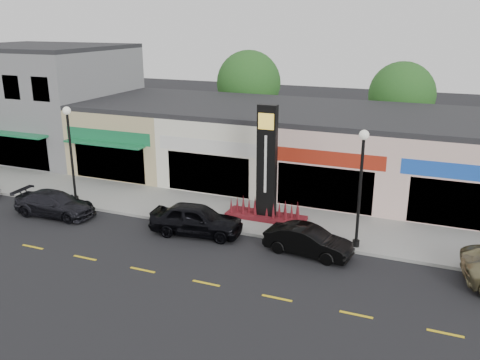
{
  "coord_description": "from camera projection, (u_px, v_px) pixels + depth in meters",
  "views": [
    {
      "loc": [
        11.18,
        -19.34,
        10.16
      ],
      "look_at": [
        1.6,
        4.0,
        2.15
      ],
      "focal_mm": 38.0,
      "sensor_mm": 36.0,
      "label": 1
    }
  ],
  "objects": [
    {
      "name": "shop_cream",
      "position": [
        240.0,
        140.0,
        34.1
      ],
      "size": [
        7.0,
        10.01,
        4.8
      ],
      "color": "white",
      "rests_on": "ground"
    },
    {
      "name": "shop_pink_e",
      "position": [
        465.0,
        161.0,
        29.04
      ],
      "size": [
        7.0,
        10.01,
        4.8
      ],
      "color": "beige",
      "rests_on": "ground"
    },
    {
      "name": "tree_rear_mid",
      "position": [
        402.0,
        95.0,
        36.99
      ],
      "size": [
        4.8,
        4.8,
        7.29
      ],
      "color": "#382619",
      "rests_on": "ground"
    },
    {
      "name": "ground",
      "position": [
        177.0,
        243.0,
        24.17
      ],
      "size": [
        120.0,
        120.0,
        0.0
      ],
      "primitive_type": "plane",
      "color": "black",
      "rests_on": "ground"
    },
    {
      "name": "building_grey_2story",
      "position": [
        44.0,
        100.0,
        39.55
      ],
      "size": [
        12.0,
        10.95,
        8.3
      ],
      "color": "slate",
      "rests_on": "ground"
    },
    {
      "name": "tree_rear_west",
      "position": [
        249.0,
        83.0,
        41.23
      ],
      "size": [
        5.2,
        5.2,
        7.83
      ],
      "color": "#382619",
      "rests_on": "ground"
    },
    {
      "name": "car_black_sedan",
      "position": [
        196.0,
        219.0,
        24.91
      ],
      "size": [
        2.38,
        4.77,
        1.56
      ],
      "primitive_type": "imported",
      "rotation": [
        0.0,
        0.0,
        1.69
      ],
      "color": "black",
      "rests_on": "ground"
    },
    {
      "name": "shop_pink_w",
      "position": [
        343.0,
        150.0,
        31.57
      ],
      "size": [
        7.0,
        10.01,
        4.8
      ],
      "color": "beige",
      "rests_on": "ground"
    },
    {
      "name": "car_black_conv",
      "position": [
        308.0,
        241.0,
        22.79
      ],
      "size": [
        1.85,
        4.09,
        1.3
      ],
      "primitive_type": "imported",
      "rotation": [
        0.0,
        0.0,
        1.45
      ],
      "color": "black",
      "rests_on": "ground"
    },
    {
      "name": "shop_beige",
      "position": [
        150.0,
        132.0,
        36.63
      ],
      "size": [
        7.0,
        10.85,
        4.8
      ],
      "color": "#C7BB7F",
      "rests_on": "ground"
    },
    {
      "name": "curb",
      "position": [
        197.0,
        225.0,
        26.0
      ],
      "size": [
        52.0,
        0.2,
        0.15
      ],
      "primitive_type": "cube",
      "color": "gray",
      "rests_on": "ground"
    },
    {
      "name": "car_dark_sedan",
      "position": [
        55.0,
        204.0,
        27.34
      ],
      "size": [
        2.05,
        4.62,
        1.32
      ],
      "primitive_type": "imported",
      "rotation": [
        0.0,
        0.0,
        1.62
      ],
      "color": "black",
      "rests_on": "ground"
    },
    {
      "name": "pylon_sign",
      "position": [
        267.0,
        180.0,
        26.1
      ],
      "size": [
        4.2,
        1.3,
        6.0
      ],
      "color": "#5B150F",
      "rests_on": "sidewalk"
    },
    {
      "name": "sidewalk",
      "position": [
        216.0,
        211.0,
        27.98
      ],
      "size": [
        52.0,
        4.3,
        0.15
      ],
      "primitive_type": "cube",
      "color": "gray",
      "rests_on": "ground"
    },
    {
      "name": "lamp_west_near",
      "position": [
        70.0,
        145.0,
        28.22
      ],
      "size": [
        0.44,
        0.44,
        5.47
      ],
      "color": "black",
      "rests_on": "sidewalk"
    },
    {
      "name": "lamp_east_near",
      "position": [
        361.0,
        177.0,
        22.43
      ],
      "size": [
        0.44,
        0.44,
        5.47
      ],
      "color": "black",
      "rests_on": "sidewalk"
    }
  ]
}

